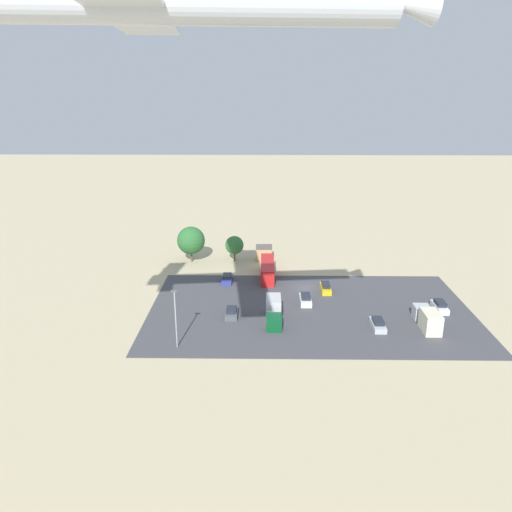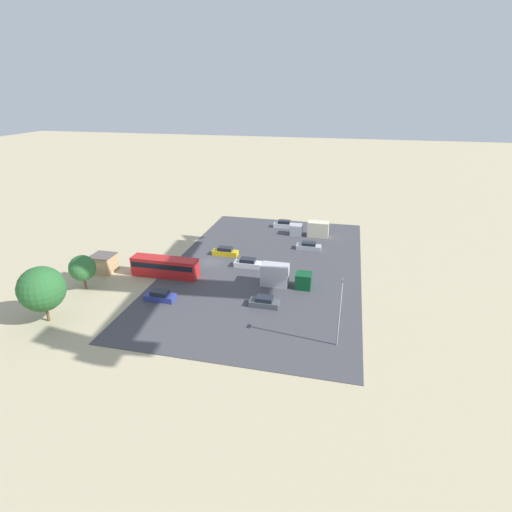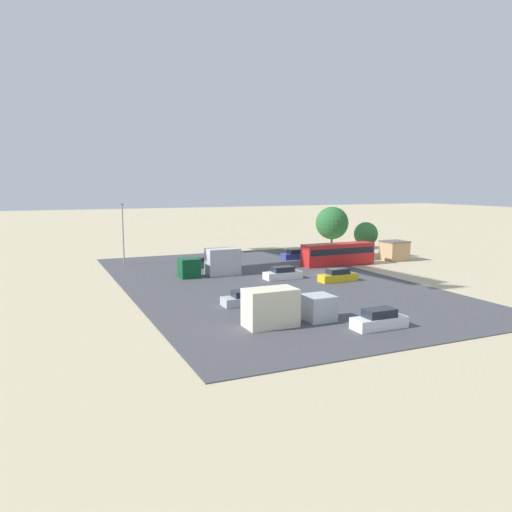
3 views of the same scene
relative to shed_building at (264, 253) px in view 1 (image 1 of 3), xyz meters
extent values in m
plane|color=tan|center=(-7.82, 16.40, -1.53)|extent=(400.00, 400.00, 0.00)
cube|color=#424247|center=(-7.82, 26.32, -1.49)|extent=(54.36, 32.62, 0.08)
cube|color=tan|center=(0.00, 0.00, -0.07)|extent=(3.29, 3.50, 2.92)
cube|color=#59514C|center=(0.00, 0.00, 1.45)|extent=(3.53, 3.74, 0.12)
cube|color=red|center=(-0.68, 10.91, 0.13)|extent=(2.58, 11.13, 3.16)
cube|color=black|center=(-0.68, 10.91, 0.70)|extent=(2.62, 10.68, 0.88)
cube|color=#ADB2B7|center=(-17.90, 32.83, -1.03)|extent=(1.88, 4.72, 0.84)
cube|color=#1E232D|center=(-17.90, 32.83, -0.31)|extent=(1.58, 2.64, 0.61)
cube|color=gold|center=(-11.44, 17.96, -1.00)|extent=(1.71, 4.75, 0.91)
cube|color=#1E232D|center=(-11.44, 17.96, -0.21)|extent=(1.44, 2.66, 0.66)
cube|color=navy|center=(7.17, 13.67, -1.01)|extent=(1.89, 4.46, 0.88)
cube|color=#1E232D|center=(7.17, 13.67, -0.24)|extent=(1.59, 2.50, 0.65)
cube|color=#4C5156|center=(5.37, 28.99, -1.03)|extent=(1.97, 4.25, 0.83)
cube|color=#1E232D|center=(5.37, 28.99, -0.31)|extent=(1.66, 2.38, 0.61)
cube|color=silver|center=(-7.29, 23.35, -1.00)|extent=(1.90, 4.72, 0.90)
cube|color=#1E232D|center=(-7.29, 23.35, -0.22)|extent=(1.60, 2.64, 0.66)
cube|color=silver|center=(-29.84, 26.04, -0.98)|extent=(1.80, 4.63, 0.94)
cube|color=#1E232D|center=(-29.84, 26.04, -0.16)|extent=(1.51, 2.59, 0.69)
cube|color=#ADB2B7|center=(-25.69, 29.32, -0.34)|extent=(2.50, 2.43, 2.22)
cube|color=beige|center=(-25.69, 33.91, 0.13)|extent=(2.50, 4.32, 3.17)
cube|color=#0C4723|center=(-1.54, 33.74, -0.24)|extent=(2.40, 2.41, 2.42)
cube|color=#B2B2B7|center=(-1.54, 29.18, 0.28)|extent=(2.40, 4.29, 3.46)
cylinder|color=brown|center=(15.73, 1.49, -0.25)|extent=(0.36, 0.36, 2.57)
sphere|color=#28602D|center=(15.73, 1.49, 3.28)|extent=(5.99, 5.99, 5.99)
cylinder|color=brown|center=(6.44, 0.76, -0.49)|extent=(0.36, 0.36, 2.09)
sphere|color=#337038|center=(6.44, 0.76, 2.06)|extent=(4.00, 4.00, 4.00)
cylinder|color=gray|center=(12.63, 39.51, 2.87)|extent=(0.20, 0.20, 8.63)
cube|color=#4C4C51|center=(12.63, 39.51, 7.36)|extent=(0.90, 0.28, 0.20)
cone|color=silver|center=(-10.67, 62.50, 40.25)|extent=(4.07, 3.62, 3.25)
cube|color=silver|center=(9.97, 64.64, 39.74)|extent=(9.15, 35.88, 0.36)
camera|label=1|loc=(0.19, 103.90, 34.21)|focal=35.00mm
camera|label=2|loc=(54.34, 39.13, 27.39)|focal=28.00mm
camera|label=3|loc=(-61.86, 51.35, 10.16)|focal=35.00mm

